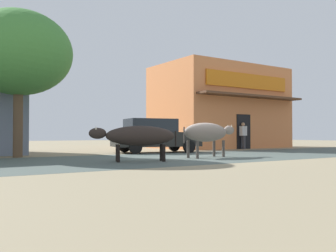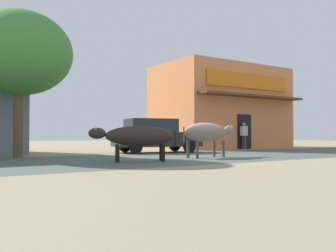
{
  "view_description": "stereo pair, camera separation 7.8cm",
  "coord_description": "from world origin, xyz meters",
  "px_view_note": "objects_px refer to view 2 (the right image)",
  "views": [
    {
      "loc": [
        -8.88,
        -11.73,
        0.9
      ],
      "look_at": [
        -0.62,
        0.75,
        1.23
      ],
      "focal_mm": 39.92,
      "sensor_mm": 36.0,
      "label": 1
    },
    {
      "loc": [
        -8.82,
        -11.77,
        0.9
      ],
      "look_at": [
        -0.62,
        0.75,
        1.23
      ],
      "focal_mm": 39.92,
      "sensor_mm": 36.0,
      "label": 2
    }
  ],
  "objects_px": {
    "cow_far_dark": "(207,133)",
    "parked_hatchback_car": "(155,135)",
    "roadside_tree": "(19,53)",
    "cow_near_brown": "(138,136)",
    "pedestrian_by_shop": "(244,134)"
  },
  "relations": [
    {
      "from": "roadside_tree",
      "to": "cow_near_brown",
      "type": "distance_m",
      "value": 6.2
    },
    {
      "from": "cow_near_brown",
      "to": "pedestrian_by_shop",
      "type": "distance_m",
      "value": 11.56
    },
    {
      "from": "parked_hatchback_car",
      "to": "cow_near_brown",
      "type": "height_order",
      "value": "parked_hatchback_car"
    },
    {
      "from": "cow_near_brown",
      "to": "pedestrian_by_shop",
      "type": "height_order",
      "value": "pedestrian_by_shop"
    },
    {
      "from": "cow_near_brown",
      "to": "cow_far_dark",
      "type": "xyz_separation_m",
      "value": [
        3.26,
        0.41,
        0.13
      ]
    },
    {
      "from": "roadside_tree",
      "to": "pedestrian_by_shop",
      "type": "bearing_deg",
      "value": 4.21
    },
    {
      "from": "cow_far_dark",
      "to": "parked_hatchback_car",
      "type": "bearing_deg",
      "value": 85.99
    },
    {
      "from": "roadside_tree",
      "to": "parked_hatchback_car",
      "type": "xyz_separation_m",
      "value": [
        6.39,
        0.33,
        -3.2
      ]
    },
    {
      "from": "cow_near_brown",
      "to": "pedestrian_by_shop",
      "type": "xyz_separation_m",
      "value": [
        10.2,
        5.45,
        0.1
      ]
    },
    {
      "from": "cow_far_dark",
      "to": "pedestrian_by_shop",
      "type": "height_order",
      "value": "pedestrian_by_shop"
    },
    {
      "from": "roadside_tree",
      "to": "cow_far_dark",
      "type": "height_order",
      "value": "roadside_tree"
    },
    {
      "from": "cow_far_dark",
      "to": "pedestrian_by_shop",
      "type": "distance_m",
      "value": 8.57
    },
    {
      "from": "cow_far_dark",
      "to": "cow_near_brown",
      "type": "bearing_deg",
      "value": -172.81
    },
    {
      "from": "roadside_tree",
      "to": "cow_near_brown",
      "type": "bearing_deg",
      "value": -57.79
    },
    {
      "from": "roadside_tree",
      "to": "pedestrian_by_shop",
      "type": "relative_size",
      "value": 3.57
    }
  ]
}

